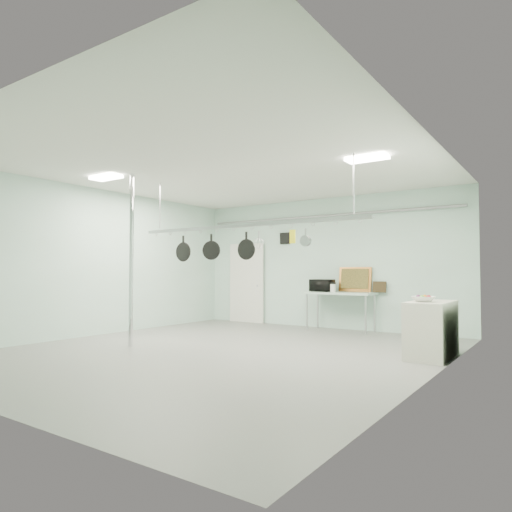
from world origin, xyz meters
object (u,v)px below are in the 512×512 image
Objects in this scene: prep_table at (340,295)px; skillet_right at (246,246)px; coffee_canister at (333,288)px; pot_rack at (243,224)px; skillet_mid at (211,247)px; chrome_pole at (131,260)px; side_cabinet at (431,329)px; skillet_left at (183,249)px; microwave at (322,285)px; fruit_bowl at (423,299)px.

skillet_right is at bearing -95.57° from prep_table.
coffee_canister is at bearing 84.90° from skillet_right.
pot_rack is 0.82m from skillet_mid.
side_cabinet is (4.85, 2.00, -1.15)m from chrome_pole.
chrome_pole reaches higher than skillet_left.
microwave is at bearing 66.32° from chrome_pole.
skillet_left and skillet_mid have the same top height.
fruit_bowl is at bearing 12.69° from skillet_left.
skillet_left is at bearing 63.11° from chrome_pole.
skillet_left and skillet_right have the same top height.
side_cabinet is 0.54m from fruit_bowl.
chrome_pole is at bearing -154.65° from pot_rack.
skillet_left is at bearing -118.03° from coffee_canister.
pot_rack is at bearing -159.55° from side_cabinet.
skillet_mid reaches higher than microwave.
pot_rack is at bearing 99.87° from microwave.
microwave is 0.34m from coffee_canister.
chrome_pole is at bearing -117.78° from coffee_canister.
prep_table is at bearing -171.51° from microwave.
chrome_pole is 4.68m from coffee_canister.
skillet_left is at bearing -168.48° from fruit_bowl.
microwave is (-0.46, 0.00, 0.22)m from prep_table.
chrome_pole is 4.62m from microwave.
microwave reaches higher than prep_table.
side_cabinet is 0.25× the size of pot_rack.
skillet_right is at bearing -16.75° from skillet_mid.
coffee_canister reaches higher than fruit_bowl.
side_cabinet is at bearing 15.22° from skillet_left.
side_cabinet is 4.73m from skillet_left.
fruit_bowl is (2.49, -2.42, 0.11)m from prep_table.
side_cabinet is at bearing 20.45° from pot_rack.
chrome_pole reaches higher than microwave.
prep_table is 3.05× the size of microwave.
prep_table is 4.40× the size of fruit_bowl.
skillet_mid is at bearing 37.55° from chrome_pole.
skillet_right is (0.08, 0.00, -0.39)m from pot_rack.
pot_rack reaches higher than microwave.
microwave is at bearing 90.98° from pot_rack.
skillet_left reaches higher than fruit_bowl.
fruit_bowl is at bearing 17.00° from pot_rack.
pot_rack reaches higher than skillet_right.
coffee_canister is (2.16, 4.10, -0.60)m from chrome_pole.
microwave is 3.46m from skillet_mid.
side_cabinet is at bearing -40.79° from prep_table.
skillet_left is at bearing 76.11° from microwave.
skillet_mid is at bearing -107.19° from coffee_canister.
fruit_bowl is at bearing -44.17° from prep_table.
skillet_left is at bearing 180.00° from pot_rack.
chrome_pole is at bearing -157.59° from side_cabinet.
microwave is 2.79× the size of coffee_canister.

